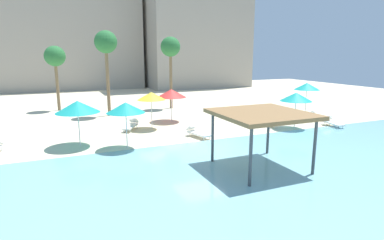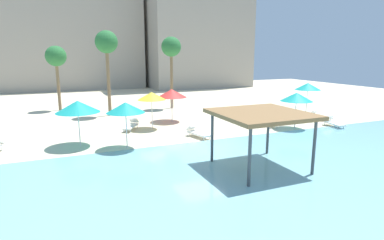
{
  "view_description": "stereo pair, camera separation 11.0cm",
  "coord_description": "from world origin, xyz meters",
  "px_view_note": "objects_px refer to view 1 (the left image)",
  "views": [
    {
      "loc": [
        -7.12,
        -15.47,
        5.26
      ],
      "look_at": [
        0.43,
        2.0,
        1.3
      ],
      "focal_mm": 29.62,
      "sensor_mm": 36.0,
      "label": 1
    },
    {
      "loc": [
        -7.02,
        -15.51,
        5.26
      ],
      "look_at": [
        0.43,
        2.0,
        1.3
      ],
      "focal_mm": 29.62,
      "sensor_mm": 36.0,
      "label": 2
    }
  ],
  "objects_px": {
    "beach_umbrella_teal_0": "(307,86)",
    "beach_umbrella_teal_3": "(77,107)",
    "beach_umbrella_teal_4": "(126,108)",
    "palm_tree_2": "(170,49)",
    "beach_umbrella_yellow_6": "(151,96)",
    "lounge_chair_0": "(131,125)",
    "lounge_chair_2": "(197,132)",
    "lounge_chair_4": "(269,121)",
    "lounge_chair_5": "(332,122)",
    "beach_umbrella_teal_1": "(296,97)",
    "palm_tree_1": "(106,44)",
    "shade_pavilion": "(262,116)",
    "beach_umbrella_red_5": "(171,93)",
    "lounge_chair_1": "(318,116)",
    "palm_tree_0": "(55,58)"
  },
  "relations": [
    {
      "from": "beach_umbrella_teal_1",
      "to": "palm_tree_2",
      "type": "height_order",
      "value": "palm_tree_2"
    },
    {
      "from": "lounge_chair_4",
      "to": "palm_tree_1",
      "type": "height_order",
      "value": "palm_tree_1"
    },
    {
      "from": "beach_umbrella_teal_0",
      "to": "palm_tree_0",
      "type": "height_order",
      "value": "palm_tree_0"
    },
    {
      "from": "shade_pavilion",
      "to": "beach_umbrella_yellow_6",
      "type": "bearing_deg",
      "value": 103.43
    },
    {
      "from": "palm_tree_2",
      "to": "beach_umbrella_yellow_6",
      "type": "bearing_deg",
      "value": -118.61
    },
    {
      "from": "lounge_chair_4",
      "to": "shade_pavilion",
      "type": "bearing_deg",
      "value": -22.53
    },
    {
      "from": "beach_umbrella_teal_4",
      "to": "lounge_chair_4",
      "type": "xyz_separation_m",
      "value": [
        11.08,
        1.75,
        -2.02
      ]
    },
    {
      "from": "beach_umbrella_teal_1",
      "to": "beach_umbrella_teal_4",
      "type": "height_order",
      "value": "beach_umbrella_teal_4"
    },
    {
      "from": "beach_umbrella_teal_4",
      "to": "palm_tree_1",
      "type": "distance_m",
      "value": 11.14
    },
    {
      "from": "beach_umbrella_teal_3",
      "to": "beach_umbrella_teal_4",
      "type": "xyz_separation_m",
      "value": [
        2.42,
        -1.6,
        0.03
      ]
    },
    {
      "from": "beach_umbrella_red_5",
      "to": "lounge_chair_5",
      "type": "height_order",
      "value": "beach_umbrella_red_5"
    },
    {
      "from": "lounge_chair_1",
      "to": "palm_tree_2",
      "type": "distance_m",
      "value": 14.74
    },
    {
      "from": "shade_pavilion",
      "to": "lounge_chair_1",
      "type": "distance_m",
      "value": 13.46
    },
    {
      "from": "beach_umbrella_teal_1",
      "to": "lounge_chair_5",
      "type": "xyz_separation_m",
      "value": [
        2.95,
        -0.66,
        -1.96
      ]
    },
    {
      "from": "palm_tree_2",
      "to": "beach_umbrella_teal_1",
      "type": "bearing_deg",
      "value": -66.07
    },
    {
      "from": "beach_umbrella_teal_0",
      "to": "lounge_chair_0",
      "type": "relative_size",
      "value": 1.44
    },
    {
      "from": "palm_tree_0",
      "to": "beach_umbrella_red_5",
      "type": "bearing_deg",
      "value": -47.87
    },
    {
      "from": "lounge_chair_0",
      "to": "beach_umbrella_teal_4",
      "type": "bearing_deg",
      "value": 17.03
    },
    {
      "from": "lounge_chair_4",
      "to": "beach_umbrella_teal_4",
      "type": "bearing_deg",
      "value": -64.38
    },
    {
      "from": "palm_tree_0",
      "to": "beach_umbrella_teal_3",
      "type": "bearing_deg",
      "value": -86.23
    },
    {
      "from": "beach_umbrella_teal_4",
      "to": "palm_tree_0",
      "type": "height_order",
      "value": "palm_tree_0"
    },
    {
      "from": "beach_umbrella_yellow_6",
      "to": "lounge_chair_5",
      "type": "distance_m",
      "value": 13.45
    },
    {
      "from": "beach_umbrella_teal_0",
      "to": "beach_umbrella_yellow_6",
      "type": "distance_m",
      "value": 14.38
    },
    {
      "from": "lounge_chair_0",
      "to": "lounge_chair_5",
      "type": "bearing_deg",
      "value": 103.08
    },
    {
      "from": "lounge_chair_4",
      "to": "palm_tree_1",
      "type": "bearing_deg",
      "value": -113.37
    },
    {
      "from": "lounge_chair_4",
      "to": "lounge_chair_5",
      "type": "height_order",
      "value": "same"
    },
    {
      "from": "palm_tree_2",
      "to": "lounge_chair_5",
      "type": "bearing_deg",
      "value": -56.7
    },
    {
      "from": "beach_umbrella_teal_0",
      "to": "palm_tree_1",
      "type": "relative_size",
      "value": 0.38
    },
    {
      "from": "lounge_chair_1",
      "to": "beach_umbrella_teal_4",
      "type": "bearing_deg",
      "value": -92.3
    },
    {
      "from": "beach_umbrella_teal_1",
      "to": "lounge_chair_2",
      "type": "height_order",
      "value": "beach_umbrella_teal_1"
    },
    {
      "from": "beach_umbrella_teal_3",
      "to": "beach_umbrella_yellow_6",
      "type": "relative_size",
      "value": 1.01
    },
    {
      "from": "beach_umbrella_teal_3",
      "to": "lounge_chair_5",
      "type": "height_order",
      "value": "beach_umbrella_teal_3"
    },
    {
      "from": "lounge_chair_0",
      "to": "lounge_chair_2",
      "type": "relative_size",
      "value": 0.97
    },
    {
      "from": "palm_tree_1",
      "to": "beach_umbrella_yellow_6",
      "type": "bearing_deg",
      "value": -72.2
    },
    {
      "from": "beach_umbrella_teal_3",
      "to": "lounge_chair_2",
      "type": "height_order",
      "value": "beach_umbrella_teal_3"
    },
    {
      "from": "beach_umbrella_teal_0",
      "to": "beach_umbrella_yellow_6",
      "type": "relative_size",
      "value": 1.05
    },
    {
      "from": "lounge_chair_2",
      "to": "lounge_chair_5",
      "type": "relative_size",
      "value": 1.01
    },
    {
      "from": "lounge_chair_0",
      "to": "palm_tree_0",
      "type": "relative_size",
      "value": 0.32
    },
    {
      "from": "beach_umbrella_teal_4",
      "to": "beach_umbrella_red_5",
      "type": "bearing_deg",
      "value": 51.2
    },
    {
      "from": "beach_umbrella_yellow_6",
      "to": "lounge_chair_4",
      "type": "distance_m",
      "value": 8.97
    },
    {
      "from": "beach_umbrella_yellow_6",
      "to": "lounge_chair_5",
      "type": "height_order",
      "value": "beach_umbrella_yellow_6"
    },
    {
      "from": "lounge_chair_5",
      "to": "palm_tree_0",
      "type": "xyz_separation_m",
      "value": [
        -18.47,
        15.51,
        4.62
      ]
    },
    {
      "from": "beach_umbrella_teal_0",
      "to": "beach_umbrella_teal_3",
      "type": "relative_size",
      "value": 1.04
    },
    {
      "from": "beach_umbrella_teal_1",
      "to": "lounge_chair_0",
      "type": "bearing_deg",
      "value": 158.98
    },
    {
      "from": "beach_umbrella_teal_1",
      "to": "lounge_chair_4",
      "type": "relative_size",
      "value": 1.31
    },
    {
      "from": "beach_umbrella_red_5",
      "to": "palm_tree_2",
      "type": "xyz_separation_m",
      "value": [
        2.11,
        5.99,
        3.53
      ]
    },
    {
      "from": "lounge_chair_4",
      "to": "lounge_chair_0",
      "type": "bearing_deg",
      "value": -88.65
    },
    {
      "from": "beach_umbrella_teal_4",
      "to": "palm_tree_2",
      "type": "bearing_deg",
      "value": 59.94
    },
    {
      "from": "beach_umbrella_yellow_6",
      "to": "lounge_chair_4",
      "type": "height_order",
      "value": "beach_umbrella_yellow_6"
    },
    {
      "from": "beach_umbrella_yellow_6",
      "to": "beach_umbrella_red_5",
      "type": "bearing_deg",
      "value": 40.39
    }
  ]
}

